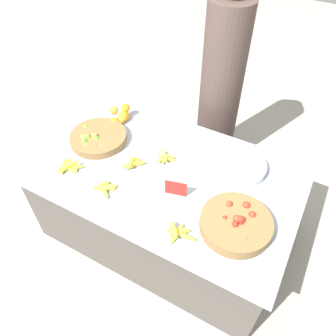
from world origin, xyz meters
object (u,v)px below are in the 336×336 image
(tomato_basket, at_px, (236,224))
(price_sign, at_px, (176,188))
(metal_bowl, at_px, (238,166))
(lime_bowl, at_px, (98,138))
(vendor_person, at_px, (221,90))

(tomato_basket, bearing_deg, price_sign, 172.57)
(metal_bowl, xyz_separation_m, price_sign, (-0.28, -0.42, 0.03))
(tomato_basket, relative_size, price_sign, 3.07)
(price_sign, bearing_deg, lime_bowl, 152.13)
(tomato_basket, height_order, vendor_person, vendor_person)
(lime_bowl, distance_m, price_sign, 0.79)
(lime_bowl, distance_m, vendor_person, 1.11)
(tomato_basket, bearing_deg, metal_bowl, 108.61)
(lime_bowl, xyz_separation_m, tomato_basket, (1.21, -0.24, 0.01))
(price_sign, bearing_deg, vendor_person, 83.18)
(tomato_basket, relative_size, vendor_person, 0.25)
(metal_bowl, distance_m, vendor_person, 0.81)
(price_sign, distance_m, vendor_person, 1.11)
(lime_bowl, bearing_deg, metal_bowl, 12.59)
(lime_bowl, bearing_deg, tomato_basket, -11.20)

